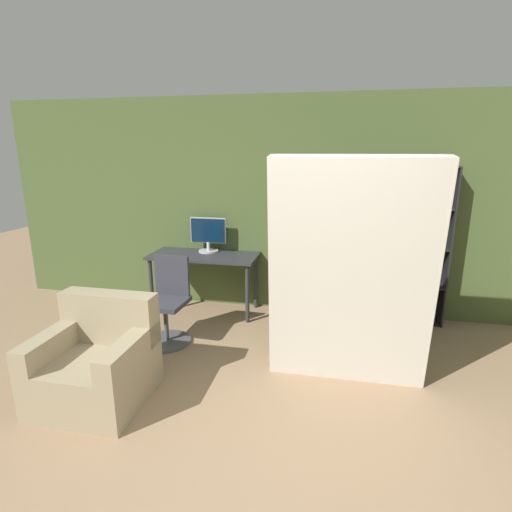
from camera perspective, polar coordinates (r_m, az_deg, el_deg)
ground_plane at (r=2.93m, az=-0.58°, el=-29.18°), size 16.00×16.00×0.00m
wall_back at (r=5.07m, az=6.51°, el=6.89°), size 8.00×0.06×2.70m
desk at (r=5.14m, az=-7.45°, el=-0.89°), size 1.37×0.61×0.76m
monitor at (r=5.20m, az=-6.86°, el=3.14°), size 0.47×0.26×0.45m
office_chair at (r=4.48m, az=-12.51°, el=-7.27°), size 0.52×0.52×0.94m
bookshelf at (r=5.06m, az=19.92°, el=1.35°), size 0.85×0.26×1.88m
mattress_near at (r=3.49m, az=13.40°, el=-2.82°), size 1.38×0.41×2.01m
mattress_far at (r=3.64m, az=13.35°, el=-2.06°), size 1.38×0.29×2.01m
armchair at (r=3.71m, az=-21.71°, el=-13.92°), size 0.85×0.80×0.85m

